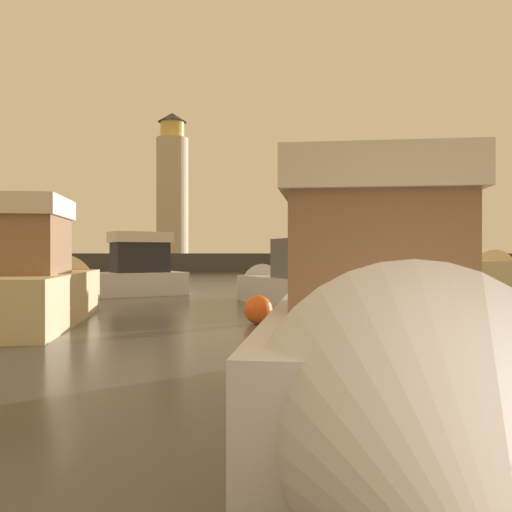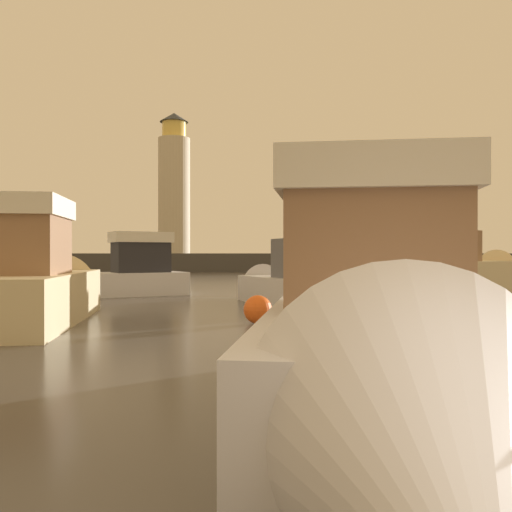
{
  "view_description": "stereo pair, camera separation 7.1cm",
  "coord_description": "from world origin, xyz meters",
  "px_view_note": "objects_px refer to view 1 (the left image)",
  "views": [
    {
      "loc": [
        -2.21,
        -1.3,
        1.78
      ],
      "look_at": [
        0.0,
        14.3,
        1.73
      ],
      "focal_mm": 38.05,
      "sensor_mm": 36.0,
      "label": 1
    },
    {
      "loc": [
        -2.14,
        -1.31,
        1.78
      ],
      "look_at": [
        0.0,
        14.3,
        1.73
      ],
      "focal_mm": 38.05,
      "sensor_mm": 36.0,
      "label": 2
    }
  ],
  "objects_px": {
    "motorboat_0": "(474,273)",
    "motorboat_2": "(278,285)",
    "mooring_buoy": "(258,310)",
    "motorboat_5": "(388,348)",
    "lighthouse": "(172,187)",
    "motorboat_1": "(43,283)",
    "motorboat_3": "(97,276)"
  },
  "relations": [
    {
      "from": "motorboat_5",
      "to": "mooring_buoy",
      "type": "xyz_separation_m",
      "value": [
        0.09,
        8.89,
        -0.55
      ]
    },
    {
      "from": "motorboat_1",
      "to": "motorboat_5",
      "type": "height_order",
      "value": "motorboat_1"
    },
    {
      "from": "lighthouse",
      "to": "motorboat_3",
      "type": "xyz_separation_m",
      "value": [
        -2.71,
        -32.09,
        -7.74
      ]
    },
    {
      "from": "motorboat_0",
      "to": "motorboat_1",
      "type": "distance_m",
      "value": 19.3
    },
    {
      "from": "motorboat_1",
      "to": "mooring_buoy",
      "type": "bearing_deg",
      "value": -17.02
    },
    {
      "from": "mooring_buoy",
      "to": "motorboat_5",
      "type": "bearing_deg",
      "value": -90.55
    },
    {
      "from": "motorboat_1",
      "to": "motorboat_2",
      "type": "bearing_deg",
      "value": 28.72
    },
    {
      "from": "motorboat_0",
      "to": "motorboat_5",
      "type": "distance_m",
      "value": 22.33
    },
    {
      "from": "motorboat_1",
      "to": "motorboat_3",
      "type": "distance_m",
      "value": 8.02
    },
    {
      "from": "motorboat_0",
      "to": "motorboat_2",
      "type": "xyz_separation_m",
      "value": [
        -10.17,
        -4.35,
        -0.24
      ]
    },
    {
      "from": "motorboat_1",
      "to": "motorboat_3",
      "type": "xyz_separation_m",
      "value": [
        0.28,
        8.01,
        -0.16
      ]
    },
    {
      "from": "motorboat_0",
      "to": "motorboat_3",
      "type": "relative_size",
      "value": 1.14
    },
    {
      "from": "motorboat_0",
      "to": "motorboat_2",
      "type": "bearing_deg",
      "value": -156.84
    },
    {
      "from": "motorboat_1",
      "to": "motorboat_3",
      "type": "relative_size",
      "value": 1.13
    },
    {
      "from": "motorboat_3",
      "to": "motorboat_2",
      "type": "bearing_deg",
      "value": -30.13
    },
    {
      "from": "motorboat_0",
      "to": "motorboat_3",
      "type": "distance_m",
      "value": 17.13
    },
    {
      "from": "motorboat_3",
      "to": "lighthouse",
      "type": "bearing_deg",
      "value": 85.16
    },
    {
      "from": "motorboat_2",
      "to": "mooring_buoy",
      "type": "distance_m",
      "value": 5.93
    },
    {
      "from": "motorboat_1",
      "to": "motorboat_0",
      "type": "bearing_deg",
      "value": 25.53
    },
    {
      "from": "motorboat_0",
      "to": "motorboat_3",
      "type": "height_order",
      "value": "motorboat_0"
    },
    {
      "from": "motorboat_0",
      "to": "mooring_buoy",
      "type": "distance_m",
      "value": 15.46
    },
    {
      "from": "motorboat_1",
      "to": "lighthouse",
      "type": "bearing_deg",
      "value": 85.73
    },
    {
      "from": "motorboat_2",
      "to": "motorboat_3",
      "type": "bearing_deg",
      "value": 149.87
    },
    {
      "from": "lighthouse",
      "to": "motorboat_3",
      "type": "relative_size",
      "value": 1.88
    },
    {
      "from": "lighthouse",
      "to": "mooring_buoy",
      "type": "bearing_deg",
      "value": -86.33
    },
    {
      "from": "motorboat_0",
      "to": "mooring_buoy",
      "type": "xyz_separation_m",
      "value": [
        -11.73,
        -10.06,
        -0.54
      ]
    },
    {
      "from": "lighthouse",
      "to": "mooring_buoy",
      "type": "distance_m",
      "value": 42.73
    },
    {
      "from": "motorboat_3",
      "to": "mooring_buoy",
      "type": "xyz_separation_m",
      "value": [
        5.4,
        -9.75,
        -0.48
      ]
    },
    {
      "from": "lighthouse",
      "to": "mooring_buoy",
      "type": "relative_size",
      "value": 19.46
    },
    {
      "from": "lighthouse",
      "to": "motorboat_0",
      "type": "xyz_separation_m",
      "value": [
        14.42,
        -31.79,
        -7.68
      ]
    },
    {
      "from": "motorboat_1",
      "to": "motorboat_2",
      "type": "distance_m",
      "value": 8.27
    },
    {
      "from": "motorboat_2",
      "to": "mooring_buoy",
      "type": "height_order",
      "value": "motorboat_2"
    }
  ]
}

